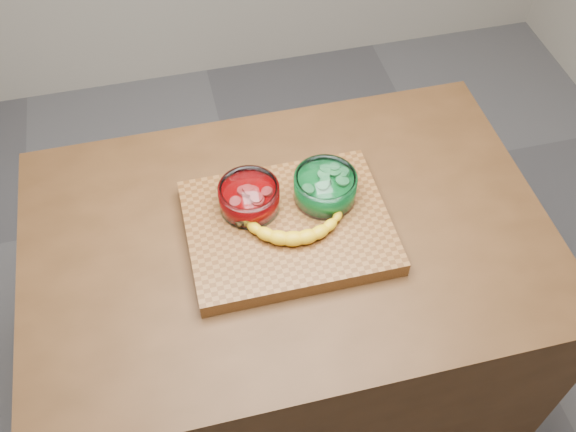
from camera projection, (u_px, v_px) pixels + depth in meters
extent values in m
plane|color=slate|center=(288.00, 393.00, 2.16)|extent=(3.50, 3.50, 0.00)
cube|color=#4B2D16|center=(288.00, 328.00, 1.81)|extent=(1.20, 0.80, 0.90)
cube|color=brown|center=(288.00, 227.00, 1.44)|extent=(0.45, 0.35, 0.04)
cylinder|color=white|center=(249.00, 197.00, 1.43)|extent=(0.14, 0.14, 0.06)
cylinder|color=#B00306|center=(249.00, 200.00, 1.44)|extent=(0.11, 0.11, 0.04)
cylinder|color=#DF4646|center=(249.00, 192.00, 1.41)|extent=(0.11, 0.11, 0.02)
cylinder|color=white|center=(325.00, 187.00, 1.45)|extent=(0.14, 0.14, 0.07)
cylinder|color=#117D2F|center=(325.00, 190.00, 1.45)|extent=(0.12, 0.12, 0.04)
cylinder|color=#5BC26E|center=(326.00, 182.00, 1.43)|extent=(0.11, 0.11, 0.02)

